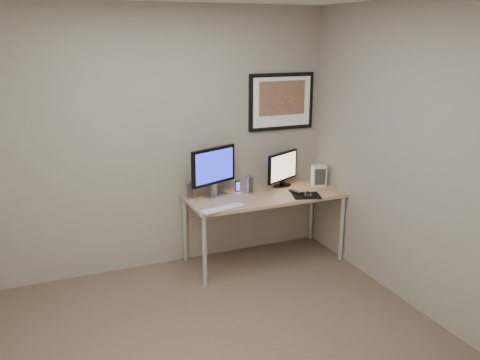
{
  "coord_description": "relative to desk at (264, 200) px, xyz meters",
  "views": [
    {
      "loc": [
        -1.16,
        -3.13,
        2.3
      ],
      "look_at": [
        0.63,
        1.1,
        0.99
      ],
      "focal_mm": 38.0,
      "sensor_mm": 36.0,
      "label": 1
    }
  ],
  "objects": [
    {
      "name": "phone_dock",
      "position": [
        -0.24,
        0.14,
        0.13
      ],
      "size": [
        0.07,
        0.07,
        0.13
      ],
      "primitive_type": "cube",
      "rotation": [
        0.0,
        0.0,
        0.25
      ],
      "color": "black",
      "rests_on": "desk"
    },
    {
      "name": "floor",
      "position": [
        -1.0,
        -1.35,
        -0.66
      ],
      "size": [
        3.6,
        3.6,
        0.0
      ],
      "primitive_type": "plane",
      "color": "brown",
      "rests_on": "ground"
    },
    {
      "name": "mouse",
      "position": [
        0.4,
        -0.2,
        0.09
      ],
      "size": [
        0.09,
        0.11,
        0.03
      ],
      "primitive_type": "ellipsoid",
      "rotation": [
        0.0,
        0.0,
        -0.41
      ],
      "color": "black",
      "rests_on": "mousepad"
    },
    {
      "name": "room",
      "position": [
        -1.0,
        -0.9,
        0.98
      ],
      "size": [
        3.6,
        3.6,
        3.6
      ],
      "color": "white",
      "rests_on": "ground"
    },
    {
      "name": "speaker_left",
      "position": [
        -0.75,
        0.17,
        0.16
      ],
      "size": [
        0.07,
        0.07,
        0.18
      ],
      "primitive_type": "cylinder",
      "rotation": [
        0.0,
        0.0,
        0.0
      ],
      "color": "#A5A5AA",
      "rests_on": "desk"
    },
    {
      "name": "fan_unit",
      "position": [
        0.68,
        0.05,
        0.18
      ],
      "size": [
        0.17,
        0.14,
        0.22
      ],
      "primitive_type": "cube",
      "rotation": [
        0.0,
        0.0,
        -0.26
      ],
      "color": "silver",
      "rests_on": "desk"
    },
    {
      "name": "keyboard",
      "position": [
        -0.56,
        -0.28,
        0.07
      ],
      "size": [
        0.48,
        0.22,
        0.02
      ],
      "primitive_type": "cube",
      "rotation": [
        0.0,
        0.0,
        0.22
      ],
      "color": "#BABABF",
      "rests_on": "desk"
    },
    {
      "name": "remote",
      "position": [
        0.32,
        -0.09,
        0.08
      ],
      "size": [
        0.08,
        0.18,
        0.02
      ],
      "primitive_type": "cube",
      "rotation": [
        0.0,
        0.0,
        0.18
      ],
      "color": "black",
      "rests_on": "desk"
    },
    {
      "name": "mousepad",
      "position": [
        0.37,
        -0.22,
        0.07
      ],
      "size": [
        0.34,
        0.32,
        0.0
      ],
      "primitive_type": "cube",
      "rotation": [
        0.0,
        0.0,
        -0.3
      ],
      "color": "black",
      "rests_on": "desk"
    },
    {
      "name": "framed_art",
      "position": [
        0.35,
        0.33,
        0.96
      ],
      "size": [
        0.75,
        0.04,
        0.6
      ],
      "color": "black",
      "rests_on": "room"
    },
    {
      "name": "desk",
      "position": [
        0.0,
        0.0,
        0.0
      ],
      "size": [
        1.6,
        0.7,
        0.73
      ],
      "color": "tan",
      "rests_on": "floor"
    },
    {
      "name": "monitor_tv",
      "position": [
        0.3,
        0.18,
        0.27
      ],
      "size": [
        0.44,
        0.24,
        0.38
      ],
      "rotation": [
        0.0,
        0.0,
        0.47
      ],
      "color": "black",
      "rests_on": "desk"
    },
    {
      "name": "monitor_large",
      "position": [
        -0.49,
        0.15,
        0.34
      ],
      "size": [
        0.52,
        0.26,
        0.5
      ],
      "rotation": [
        0.0,
        0.0,
        0.38
      ],
      "color": "#A5A5AA",
      "rests_on": "desk"
    },
    {
      "name": "speaker_right",
      "position": [
        -0.13,
        0.1,
        0.16
      ],
      "size": [
        0.09,
        0.09,
        0.18
      ],
      "primitive_type": "cylinder",
      "rotation": [
        0.0,
        0.0,
        0.26
      ],
      "color": "#A5A5AA",
      "rests_on": "desk"
    }
  ]
}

